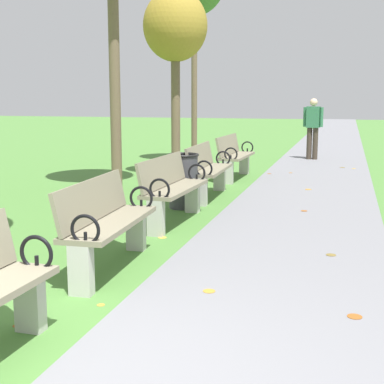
{
  "coord_description": "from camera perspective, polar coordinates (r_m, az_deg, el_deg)",
  "views": [
    {
      "loc": [
        1.75,
        -2.58,
        1.71
      ],
      "look_at": [
        -0.05,
        3.88,
        0.55
      ],
      "focal_mm": 52.24,
      "sensor_mm": 36.0,
      "label": 1
    }
  ],
  "objects": [
    {
      "name": "park_bench_3",
      "position": [
        7.53,
        -2.05,
        0.45
      ],
      "size": [
        0.53,
        1.62,
        0.9
      ],
      "color": "gray",
      "rests_on": "ground"
    },
    {
      "name": "pedestrian_walking",
      "position": [
        15.35,
        12.24,
        6.66
      ],
      "size": [
        0.53,
        0.26,
        1.62
      ],
      "color": "#3D3328",
      "rests_on": "paved_walkway"
    },
    {
      "name": "scattered_leaves",
      "position": [
        8.39,
        3.48,
        -1.87
      ],
      "size": [
        4.35,
        11.34,
        0.02
      ],
      "color": "brown",
      "rests_on": "ground"
    },
    {
      "name": "park_bench_2",
      "position": [
        5.56,
        -8.74,
        -3.01
      ],
      "size": [
        0.54,
        1.62,
        0.9
      ],
      "color": "gray",
      "rests_on": "ground"
    },
    {
      "name": "tree_3",
      "position": [
        11.93,
        -1.72,
        16.32
      ],
      "size": [
        1.32,
        1.32,
        3.86
      ],
      "color": "brown",
      "rests_on": "ground"
    },
    {
      "name": "paved_walkway",
      "position": [
        20.66,
        13.84,
        4.8
      ],
      "size": [
        2.26,
        44.0,
        0.02
      ],
      "primitive_type": "cube",
      "color": "slate",
      "rests_on": "ground"
    },
    {
      "name": "trash_bin",
      "position": [
        8.56,
        -0.89,
        1.17
      ],
      "size": [
        0.48,
        0.48,
        0.84
      ],
      "color": "#38383D",
      "rests_on": "ground"
    },
    {
      "name": "park_bench_5",
      "position": [
        11.64,
        4.33,
        3.74
      ],
      "size": [
        0.53,
        1.62,
        0.9
      ],
      "color": "gray",
      "rests_on": "ground"
    },
    {
      "name": "park_bench_4",
      "position": [
        9.43,
        1.62,
        2.35
      ],
      "size": [
        0.51,
        1.61,
        0.9
      ],
      "color": "gray",
      "rests_on": "ground"
    }
  ]
}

